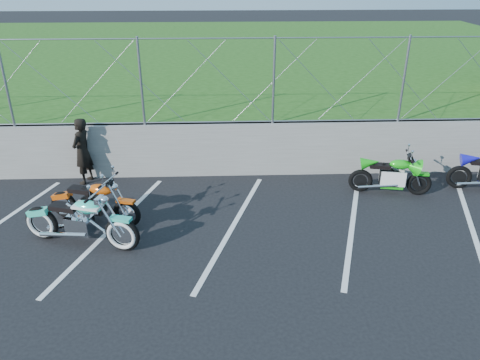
{
  "coord_description": "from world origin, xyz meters",
  "views": [
    {
      "loc": [
        -0.18,
        -7.03,
        4.8
      ],
      "look_at": [
        0.14,
        1.3,
        0.86
      ],
      "focal_mm": 35.0,
      "sensor_mm": 36.0,
      "label": 1
    }
  ],
  "objects_px": {
    "cruiser_turquoise": "(82,223)",
    "naked_orange": "(95,203)",
    "person_standing": "(82,151)",
    "sportbike_green": "(391,177)"
  },
  "relations": [
    {
      "from": "cruiser_turquoise",
      "to": "person_standing",
      "type": "distance_m",
      "value": 2.83
    },
    {
      "from": "naked_orange",
      "to": "person_standing",
      "type": "bearing_deg",
      "value": 127.65
    },
    {
      "from": "sportbike_green",
      "to": "naked_orange",
      "type": "bearing_deg",
      "value": -160.45
    },
    {
      "from": "cruiser_turquoise",
      "to": "person_standing",
      "type": "bearing_deg",
      "value": 119.96
    },
    {
      "from": "sportbike_green",
      "to": "person_standing",
      "type": "distance_m",
      "value": 7.08
    },
    {
      "from": "cruiser_turquoise",
      "to": "naked_orange",
      "type": "bearing_deg",
      "value": 103.14
    },
    {
      "from": "person_standing",
      "to": "sportbike_green",
      "type": "bearing_deg",
      "value": 101.32
    },
    {
      "from": "sportbike_green",
      "to": "person_standing",
      "type": "xyz_separation_m",
      "value": [
        -7.02,
        0.87,
        0.38
      ]
    },
    {
      "from": "cruiser_turquoise",
      "to": "naked_orange",
      "type": "height_order",
      "value": "cruiser_turquoise"
    },
    {
      "from": "naked_orange",
      "to": "person_standing",
      "type": "height_order",
      "value": "person_standing"
    }
  ]
}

